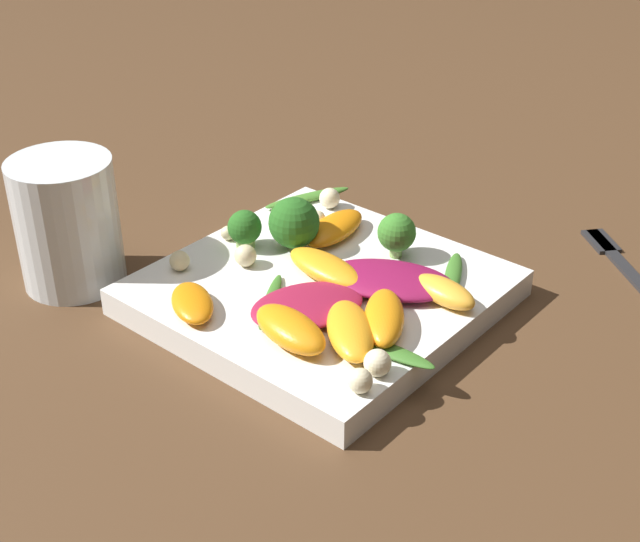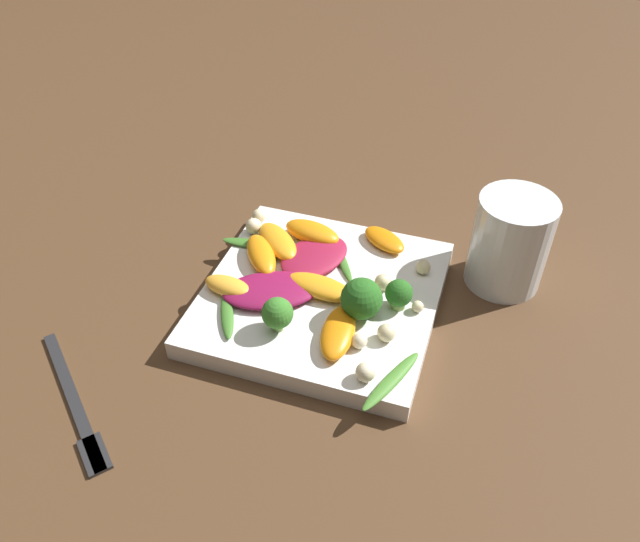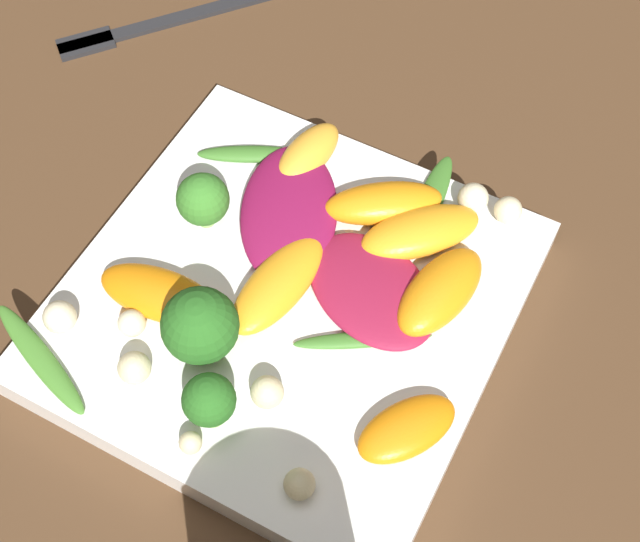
% 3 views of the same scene
% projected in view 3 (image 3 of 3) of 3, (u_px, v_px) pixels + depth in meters
% --- Properties ---
extents(ground_plane, '(2.40, 2.40, 0.00)m').
position_uv_depth(ground_plane, '(289.00, 315.00, 0.53)').
color(ground_plane, '#4C331E').
extents(plate, '(0.24, 0.24, 0.02)m').
position_uv_depth(plate, '(289.00, 305.00, 0.52)').
color(plate, white).
rests_on(plate, ground_plane).
extents(fork, '(0.15, 0.13, 0.01)m').
position_uv_depth(fork, '(152.00, 24.00, 0.66)').
color(fork, '#262628').
rests_on(fork, ground_plane).
extents(radicchio_leaf_0, '(0.12, 0.10, 0.01)m').
position_uv_depth(radicchio_leaf_0, '(289.00, 212.00, 0.54)').
color(radicchio_leaf_0, maroon).
rests_on(radicchio_leaf_0, plate).
extents(radicchio_leaf_1, '(0.09, 0.10, 0.01)m').
position_uv_depth(radicchio_leaf_1, '(372.00, 290.00, 0.51)').
color(radicchio_leaf_1, maroon).
rests_on(radicchio_leaf_1, plate).
extents(orange_segment_0, '(0.06, 0.03, 0.02)m').
position_uv_depth(orange_segment_0, '(308.00, 154.00, 0.56)').
color(orange_segment_0, '#FCAD33').
rests_on(orange_segment_0, plate).
extents(orange_segment_1, '(0.08, 0.04, 0.02)m').
position_uv_depth(orange_segment_1, '(279.00, 283.00, 0.51)').
color(orange_segment_1, orange).
rests_on(orange_segment_1, plate).
extents(orange_segment_2, '(0.07, 0.05, 0.02)m').
position_uv_depth(orange_segment_2, '(440.00, 291.00, 0.50)').
color(orange_segment_2, orange).
rests_on(orange_segment_2, plate).
extents(orange_segment_3, '(0.07, 0.08, 0.02)m').
position_uv_depth(orange_segment_3, '(383.00, 203.00, 0.54)').
color(orange_segment_3, orange).
rests_on(orange_segment_3, plate).
extents(orange_segment_4, '(0.08, 0.07, 0.02)m').
position_uv_depth(orange_segment_4, '(420.00, 232.00, 0.53)').
color(orange_segment_4, orange).
rests_on(orange_segment_4, plate).
extents(orange_segment_5, '(0.06, 0.06, 0.01)m').
position_uv_depth(orange_segment_5, '(407.00, 429.00, 0.46)').
color(orange_segment_5, orange).
rests_on(orange_segment_5, plate).
extents(orange_segment_6, '(0.04, 0.08, 0.02)m').
position_uv_depth(orange_segment_6, '(159.00, 294.00, 0.50)').
color(orange_segment_6, orange).
rests_on(orange_segment_6, plate).
extents(broccoli_floret_0, '(0.04, 0.04, 0.05)m').
position_uv_depth(broccoli_floret_0, '(200.00, 326.00, 0.48)').
color(broccoli_floret_0, '#7A9E51').
rests_on(broccoli_floret_0, plate).
extents(broccoli_floret_1, '(0.03, 0.03, 0.04)m').
position_uv_depth(broccoli_floret_1, '(203.00, 200.00, 0.52)').
color(broccoli_floret_1, '#84AD5B').
rests_on(broccoli_floret_1, plate).
extents(broccoli_floret_2, '(0.03, 0.03, 0.03)m').
position_uv_depth(broccoli_floret_2, '(202.00, 397.00, 0.46)').
color(broccoli_floret_2, '#7A9E51').
rests_on(broccoli_floret_2, plate).
extents(arugula_sprig_0, '(0.05, 0.07, 0.01)m').
position_uv_depth(arugula_sprig_0, '(363.00, 340.00, 0.50)').
color(arugula_sprig_0, '#3D7528').
rests_on(arugula_sprig_0, plate).
extents(arugula_sprig_1, '(0.08, 0.02, 0.01)m').
position_uv_depth(arugula_sprig_1, '(430.00, 201.00, 0.55)').
color(arugula_sprig_1, '#3D7528').
rests_on(arugula_sprig_1, plate).
extents(arugula_sprig_2, '(0.04, 0.07, 0.01)m').
position_uv_depth(arugula_sprig_2, '(251.00, 154.00, 0.56)').
color(arugula_sprig_2, '#3D7528').
rests_on(arugula_sprig_2, plate).
extents(arugula_sprig_3, '(0.04, 0.09, 0.01)m').
position_uv_depth(arugula_sprig_3, '(40.00, 358.00, 0.49)').
color(arugula_sprig_3, '#47842D').
rests_on(arugula_sprig_3, plate).
extents(macadamia_nut_0, '(0.02, 0.02, 0.02)m').
position_uv_depth(macadamia_nut_0, '(299.00, 484.00, 0.45)').
color(macadamia_nut_0, beige).
rests_on(macadamia_nut_0, plate).
extents(macadamia_nut_1, '(0.02, 0.02, 0.02)m').
position_uv_depth(macadamia_nut_1, '(60.00, 317.00, 0.50)').
color(macadamia_nut_1, beige).
rests_on(macadamia_nut_1, plate).
extents(macadamia_nut_2, '(0.01, 0.01, 0.01)m').
position_uv_depth(macadamia_nut_2, '(186.00, 440.00, 0.46)').
color(macadamia_nut_2, beige).
rests_on(macadamia_nut_2, plate).
extents(macadamia_nut_3, '(0.02, 0.02, 0.02)m').
position_uv_depth(macadamia_nut_3, '(134.00, 368.00, 0.48)').
color(macadamia_nut_3, beige).
rests_on(macadamia_nut_3, plate).
extents(macadamia_nut_4, '(0.02, 0.02, 0.02)m').
position_uv_depth(macadamia_nut_4, '(132.00, 323.00, 0.50)').
color(macadamia_nut_4, beige).
rests_on(macadamia_nut_4, plate).
extents(macadamia_nut_5, '(0.02, 0.02, 0.02)m').
position_uv_depth(macadamia_nut_5, '(473.00, 198.00, 0.54)').
color(macadamia_nut_5, beige).
rests_on(macadamia_nut_5, plate).
extents(macadamia_nut_6, '(0.02, 0.02, 0.02)m').
position_uv_depth(macadamia_nut_6, '(267.00, 392.00, 0.47)').
color(macadamia_nut_6, beige).
rests_on(macadamia_nut_6, plate).
extents(macadamia_nut_7, '(0.02, 0.02, 0.02)m').
position_uv_depth(macadamia_nut_7, '(508.00, 210.00, 0.54)').
color(macadamia_nut_7, beige).
rests_on(macadamia_nut_7, plate).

